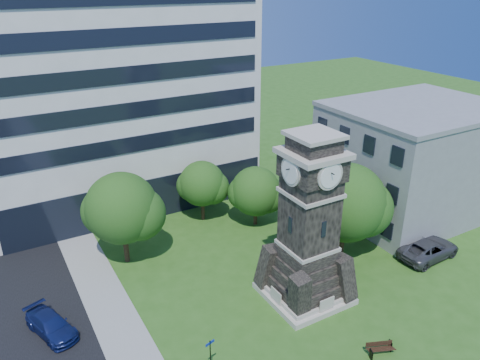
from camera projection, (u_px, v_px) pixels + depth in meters
ground at (286, 326)px, 30.62m from camera, size 160.00×160.00×0.00m
sidewalk at (121, 330)px, 30.24m from camera, size 3.00×70.00×0.06m
clock_tower at (308, 231)px, 31.44m from camera, size 5.40×5.40×12.22m
office_tall at (105, 54)px, 43.92m from camera, size 26.20×15.11×28.60m
office_low at (413, 159)px, 43.98m from camera, size 15.20×12.20×10.40m
car_street_north at (51, 325)px, 29.81m from camera, size 3.12×4.70×1.27m
car_east_lot at (429, 249)px, 37.78m from camera, size 5.62×2.79×1.53m
park_bench at (380, 348)px, 28.23m from camera, size 1.67×0.45×0.86m
street_sign at (210, 355)px, 26.13m from camera, size 0.63×0.06×2.63m
tree_nw at (123, 210)px, 35.81m from camera, size 6.15×5.59×7.56m
tree_nc at (203, 185)px, 42.62m from camera, size 4.61×4.19×5.77m
tree_ne at (256, 192)px, 41.93m from camera, size 4.95×4.50×5.58m
tree_east at (346, 204)px, 36.73m from camera, size 6.94×6.31×7.92m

